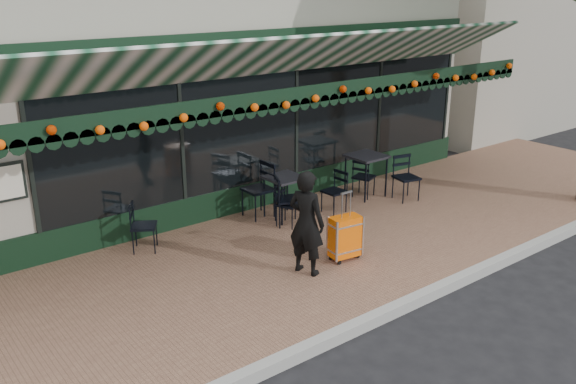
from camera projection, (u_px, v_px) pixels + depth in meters
ground at (399, 308)px, 8.13m from camera, size 80.00×80.00×0.00m
sidewalk at (304, 253)px, 9.60m from camera, size 18.00×4.00×0.15m
curb at (404, 305)px, 8.05m from camera, size 18.00×0.16×0.15m
restaurant_building at (135, 71)px, 13.23m from camera, size 12.00×9.60×4.50m
neighbor_building_right at (488, 34)px, 20.84m from camera, size 12.00×8.00×4.80m
woman at (306, 223)px, 8.56m from camera, size 0.53×0.65×1.53m
suitcase at (345, 237)px, 9.10m from camera, size 0.50×0.32×1.07m
cafe_table_a at (366, 159)px, 11.70m from camera, size 0.67×0.67×0.82m
cafe_table_b at (285, 181)px, 10.61m from camera, size 0.62×0.62×0.76m
chair_a_left at (334, 192)px, 10.98m from camera, size 0.40×0.40×0.77m
chair_a_right at (364, 177)px, 11.78m from camera, size 0.50×0.50×0.77m
chair_a_front at (406, 178)px, 11.58m from camera, size 0.52×0.52×0.87m
chair_b_left at (258, 190)px, 10.74m from camera, size 0.49×0.49×0.99m
chair_b_right at (288, 200)px, 10.42m from camera, size 0.58×0.58×0.88m
chair_b_front at (289, 205)px, 10.38m from camera, size 0.49×0.49×0.75m
chair_solo at (144, 227)px, 9.41m from camera, size 0.54×0.54×0.79m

